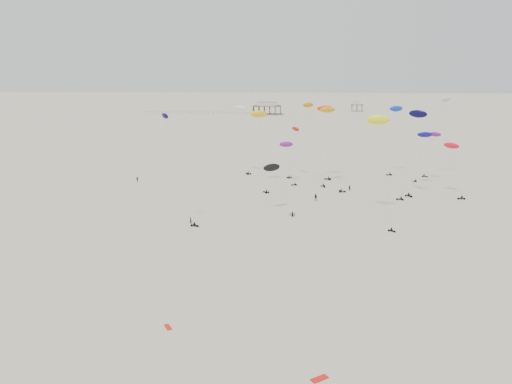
# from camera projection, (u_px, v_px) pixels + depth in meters

# --- Properties ---
(ground_plane) EXTENTS (900.00, 900.00, 0.00)m
(ground_plane) POSITION_uv_depth(u_px,v_px,m) (273.00, 146.00, 225.49)
(ground_plane) COLOR beige
(pavilion_main) EXTENTS (21.00, 13.00, 9.80)m
(pavilion_main) POSITION_uv_depth(u_px,v_px,m) (267.00, 109.00, 370.12)
(pavilion_main) COLOR brown
(pavilion_main) RESTS_ON ground
(pavilion_small) EXTENTS (9.00, 7.00, 8.00)m
(pavilion_small) POSITION_uv_depth(u_px,v_px,m) (357.00, 107.00, 394.60)
(pavilion_small) COLOR brown
(pavilion_small) RESTS_ON ground
(pier_fence) EXTENTS (80.20, 0.20, 1.50)m
(pier_fence) POSITION_uv_depth(u_px,v_px,m) (198.00, 113.00, 374.46)
(pier_fence) COLOR black
(pier_fence) RESTS_ON ground
(rig_0) EXTENTS (8.44, 7.82, 12.58)m
(rig_0) POSITION_uv_depth(u_px,v_px,m) (276.00, 177.00, 123.03)
(rig_0) COLOR black
(rig_0) RESTS_ON ground
(rig_1) EXTENTS (8.55, 5.35, 15.69)m
(rig_1) POSITION_uv_depth(u_px,v_px,m) (430.00, 146.00, 155.14)
(rig_1) COLOR black
(rig_1) RESTS_ON ground
(rig_2) EXTENTS (5.90, 7.71, 13.06)m
(rig_2) POSITION_uv_depth(u_px,v_px,m) (288.00, 151.00, 154.15)
(rig_2) COLOR black
(rig_2) RESTS_ON ground
(rig_3) EXTENTS (7.71, 9.92, 24.84)m
(rig_3) POSITION_uv_depth(u_px,v_px,m) (314.00, 136.00, 150.84)
(rig_3) COLOR black
(rig_3) RESTS_ON ground
(rig_4) EXTENTS (10.36, 17.38, 21.50)m
(rig_4) POSITION_uv_depth(u_px,v_px,m) (421.00, 151.00, 145.95)
(rig_4) COLOR black
(rig_4) RESTS_ON ground
(rig_5) EXTENTS (4.54, 7.47, 16.38)m
(rig_5) POSITION_uv_depth(u_px,v_px,m) (294.00, 141.00, 161.65)
(rig_5) COLOR black
(rig_5) RESTS_ON ground
(rig_6) EXTENTS (5.77, 16.70, 25.86)m
(rig_6) POSITION_uv_depth(u_px,v_px,m) (379.00, 130.00, 117.14)
(rig_6) COLOR black
(rig_6) RESTS_ON ground
(rig_7) EXTENTS (8.82, 6.31, 25.84)m
(rig_7) POSITION_uv_depth(u_px,v_px,m) (440.00, 119.00, 160.99)
(rig_7) COLOR black
(rig_7) RESTS_ON ground
(rig_8) EXTENTS (6.44, 5.70, 22.90)m
(rig_8) POSITION_uv_depth(u_px,v_px,m) (242.00, 124.00, 164.75)
(rig_8) COLOR black
(rig_8) RESTS_ON ground
(rig_9) EXTENTS (5.09, 6.59, 22.66)m
(rig_9) POSITION_uv_depth(u_px,v_px,m) (395.00, 123.00, 164.71)
(rig_9) COLOR black
(rig_9) RESTS_ON ground
(rig_10) EXTENTS (5.37, 5.65, 23.57)m
(rig_10) POSITION_uv_depth(u_px,v_px,m) (326.00, 123.00, 157.14)
(rig_10) COLOR black
(rig_10) RESTS_ON ground
(rig_11) EXTENTS (8.73, 4.24, 25.49)m
(rig_11) POSITION_uv_depth(u_px,v_px,m) (180.00, 170.00, 110.98)
(rig_11) COLOR black
(rig_11) RESTS_ON ground
(rig_12) EXTENTS (5.36, 9.92, 15.01)m
(rig_12) POSITION_uv_depth(u_px,v_px,m) (454.00, 159.00, 138.37)
(rig_12) COLOR black
(rig_12) RESTS_ON ground
(rig_13) EXTENTS (8.00, 8.49, 24.04)m
(rig_13) POSITION_uv_depth(u_px,v_px,m) (415.00, 128.00, 134.71)
(rig_13) COLOR black
(rig_13) RESTS_ON ground
(rig_14) EXTENTS (7.73, 12.69, 24.48)m
(rig_14) POSITION_uv_depth(u_px,v_px,m) (330.00, 126.00, 147.37)
(rig_14) COLOR black
(rig_14) RESTS_ON ground
(rig_15) EXTENTS (6.60, 15.08, 23.75)m
(rig_15) POSITION_uv_depth(u_px,v_px,m) (260.00, 126.00, 148.73)
(rig_15) COLOR black
(rig_15) RESTS_ON ground
(spectator_0) EXTENTS (0.84, 0.84, 1.93)m
(spectator_0) POSITION_uv_depth(u_px,v_px,m) (191.00, 224.00, 114.84)
(spectator_0) COLOR black
(spectator_0) RESTS_ON ground
(spectator_1) EXTENTS (1.23, 0.93, 2.23)m
(spectator_1) POSITION_uv_depth(u_px,v_px,m) (316.00, 201.00, 134.62)
(spectator_1) COLOR black
(spectator_1) RESTS_ON ground
(spectator_2) EXTENTS (1.27, 0.81, 2.00)m
(spectator_2) POSITION_uv_depth(u_px,v_px,m) (137.00, 182.00, 156.27)
(spectator_2) COLOR black
(spectator_2) RESTS_ON ground
(spectator_3) EXTENTS (0.85, 0.71, 2.00)m
(spectator_3) POSITION_uv_depth(u_px,v_px,m) (349.00, 191.00, 145.32)
(spectator_3) COLOR black
(spectator_3) RESTS_ON ground
(grounded_kite_a) EXTENTS (2.32, 2.00, 0.08)m
(grounded_kite_a) POSITION_uv_depth(u_px,v_px,m) (319.00, 379.00, 58.14)
(grounded_kite_a) COLOR red
(grounded_kite_a) RESTS_ON ground
(grounded_kite_b) EXTENTS (1.55, 1.90, 0.07)m
(grounded_kite_b) POSITION_uv_depth(u_px,v_px,m) (168.00, 327.00, 69.61)
(grounded_kite_b) COLOR red
(grounded_kite_b) RESTS_ON ground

